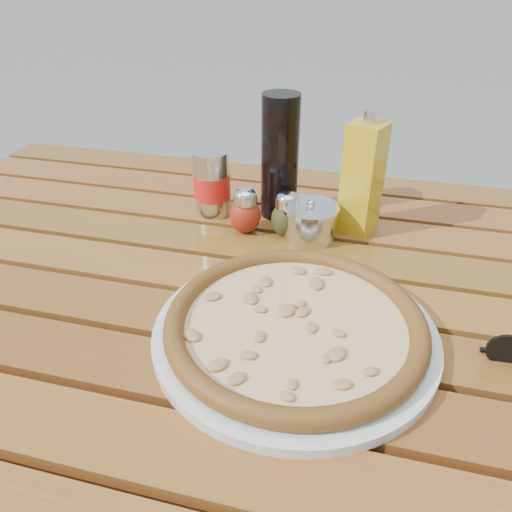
% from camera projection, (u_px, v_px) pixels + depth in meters
% --- Properties ---
extents(table, '(1.40, 0.90, 0.75)m').
position_uv_depth(table, '(253.00, 319.00, 0.79)').
color(table, '#371B0C').
rests_on(table, ground).
extents(plate, '(0.40, 0.40, 0.01)m').
position_uv_depth(plate, '(295.00, 333.00, 0.63)').
color(plate, silver).
rests_on(plate, table).
extents(pizza, '(0.34, 0.34, 0.03)m').
position_uv_depth(pizza, '(295.00, 323.00, 0.63)').
color(pizza, '#FFE9B6').
rests_on(pizza, plate).
extents(pepper_shaker, '(0.06, 0.06, 0.08)m').
position_uv_depth(pepper_shaker, '(245.00, 211.00, 0.86)').
color(pepper_shaker, '#A22812').
rests_on(pepper_shaker, table).
extents(oregano_shaker, '(0.06, 0.06, 0.08)m').
position_uv_depth(oregano_shaker, '(287.00, 215.00, 0.84)').
color(oregano_shaker, '#393F19').
rests_on(oregano_shaker, table).
extents(dark_bottle, '(0.08, 0.08, 0.22)m').
position_uv_depth(dark_bottle, '(280.00, 157.00, 0.87)').
color(dark_bottle, black).
rests_on(dark_bottle, table).
extents(soda_can, '(0.08, 0.08, 0.12)m').
position_uv_depth(soda_can, '(212.00, 184.00, 0.90)').
color(soda_can, silver).
rests_on(soda_can, table).
extents(olive_oil_cruet, '(0.07, 0.07, 0.21)m').
position_uv_depth(olive_oil_cruet, '(362.00, 179.00, 0.83)').
color(olive_oil_cruet, gold).
rests_on(olive_oil_cruet, table).
extents(parmesan_tin, '(0.11, 0.11, 0.07)m').
position_uv_depth(parmesan_tin, '(310.00, 222.00, 0.84)').
color(parmesan_tin, silver).
rests_on(parmesan_tin, table).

